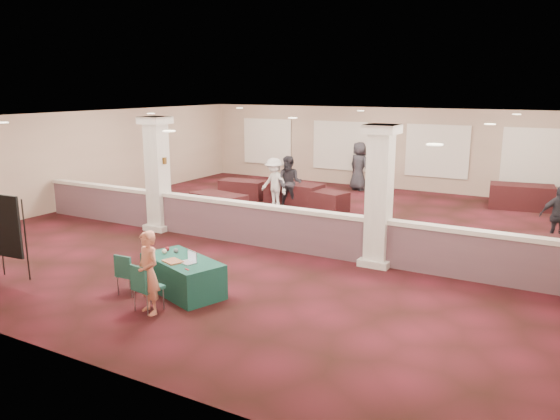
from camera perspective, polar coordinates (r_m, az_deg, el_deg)
The scene contains 33 objects.
ground at distance 15.30m, azimuth 1.28°, elevation -2.40°, with size 16.00×16.00×0.00m, color #421018.
wall_back at distance 22.28m, azimuth 11.08°, elevation 6.36°, with size 16.00×0.04×3.20m, color gray.
wall_front at distance 8.89m, azimuth -23.74°, elevation -4.06°, with size 16.00×0.04×3.20m, color gray.
wall_left at distance 19.96m, azimuth -19.50°, elevation 5.14°, with size 0.04×16.00×3.20m, color gray.
ceiling at distance 14.78m, azimuth 1.34°, elevation 9.66°, with size 16.00×16.00×0.02m, color white.
partition_wall at distance 13.89m, azimuth -1.62°, elevation -1.56°, with size 15.60×0.28×1.10m.
column_left at distance 15.73m, azimuth -12.68°, elevation 3.81°, with size 0.72×0.72×3.20m.
column_right at distance 12.41m, azimuth 10.33°, elevation 1.57°, with size 0.72×0.72×3.20m.
sconce_left at distance 15.86m, azimuth -13.50°, elevation 5.17°, with size 0.12×0.12×0.18m.
sconce_right at distance 15.49m, azimuth -11.97°, elevation 5.07°, with size 0.12×0.12×0.18m.
near_table at distance 11.06m, azimuth -10.13°, elevation -6.76°, with size 1.80×0.90×0.69m, color #103B32.
conf_chair_main at distance 10.23m, azimuth -13.98°, elevation -7.52°, with size 0.51×0.51×0.89m.
conf_chair_side at distance 11.12m, azimuth -15.69°, elevation -6.15°, with size 0.44×0.44×0.83m.
easel_board at distance 12.66m, azimuth -27.09°, elevation -1.55°, with size 1.09×0.58×1.86m.
woman at distance 10.07m, azimuth -13.60°, elevation -6.38°, with size 0.55×0.37×1.53m, color #DA7B5E.
far_table_front_left at distance 17.28m, azimuth -6.42°, elevation 0.53°, with size 1.78×0.89×0.72m, color black.
far_table_front_center at distance 18.03m, azimuth 4.51°, elevation 0.99°, with size 1.63×0.82×0.66m, color black.
far_table_front_right at distance 13.85m, azimuth 26.49°, elevation -3.98°, with size 1.65×0.83×0.67m, color black.
far_table_back_left at distance 19.99m, azimuth -3.91°, elevation 2.17°, with size 1.64×0.82×0.66m, color black.
far_table_back_center at distance 18.71m, azimuth 1.48°, elevation 1.64°, with size 1.92×0.96×0.78m, color black.
far_table_back_right at distance 19.94m, azimuth 23.89°, elevation 1.28°, with size 2.00×1.00×0.81m, color black.
attendee_a at distance 18.05m, azimuth 1.00°, elevation 2.85°, with size 0.85×0.47×1.78m, color black.
attendee_b at distance 18.16m, azimuth -0.62°, elevation 2.79°, with size 1.09×0.50×1.70m, color silver.
attendee_c at distance 15.59m, azimuth 27.06°, elevation -0.57°, with size 0.92×0.44×1.57m, color black.
attendee_d at distance 21.68m, azimuth 8.25°, elevation 4.55°, with size 0.94×0.51×1.90m, color black.
laptop_base at distance 10.69m, azimuth -9.63°, elevation -5.43°, with size 0.31×0.22×0.02m, color #BCBCC0.
laptop_screen at distance 10.71m, azimuth -9.15°, elevation -4.75°, with size 0.31×0.01×0.21m, color #BCBCC0.
screen_glow at distance 10.71m, azimuth -9.18°, elevation -4.82°, with size 0.28×0.00×0.18m, color silver.
knitting at distance 10.80m, azimuth -11.15°, elevation -5.28°, with size 0.38×0.28×0.03m, color #D55E22.
yarn_cream at distance 11.32m, azimuth -11.98°, elevation -4.26°, with size 0.10×0.10×0.10m, color beige.
yarn_red at distance 11.51m, azimuth -11.71°, elevation -3.99°, with size 0.09×0.09×0.09m, color #5C121D.
yarn_grey at distance 11.34m, azimuth -10.82°, elevation -4.19°, with size 0.10×0.10×0.10m, color #4D4D52.
scissors at distance 10.32m, azimuth -9.70°, elevation -6.13°, with size 0.11×0.03×0.01m, color #B41320.
Camera 1 is at (6.92, -13.04, 4.02)m, focal length 35.00 mm.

